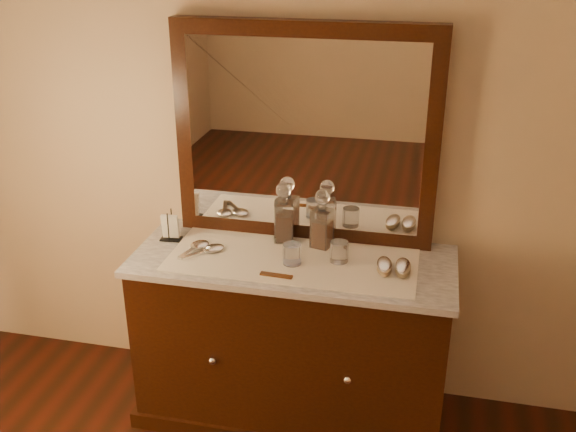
# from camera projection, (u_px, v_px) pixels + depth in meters

# --- Properties ---
(dresser_cabinet) EXTENTS (1.40, 0.55, 0.82)m
(dresser_cabinet) POSITION_uv_depth(u_px,v_px,m) (293.00, 341.00, 3.11)
(dresser_cabinet) COLOR black
(dresser_cabinet) RESTS_ON floor
(dresser_plinth) EXTENTS (1.46, 0.59, 0.08)m
(dresser_plinth) POSITION_uv_depth(u_px,v_px,m) (292.00, 403.00, 3.26)
(dresser_plinth) COLOR black
(dresser_plinth) RESTS_ON floor
(knob_left) EXTENTS (0.04, 0.04, 0.04)m
(knob_left) POSITION_uv_depth(u_px,v_px,m) (213.00, 361.00, 2.90)
(knob_left) COLOR silver
(knob_left) RESTS_ON dresser_cabinet
(knob_right) EXTENTS (0.04, 0.04, 0.04)m
(knob_right) POSITION_uv_depth(u_px,v_px,m) (347.00, 380.00, 2.78)
(knob_right) COLOR silver
(knob_right) RESTS_ON dresser_cabinet
(marble_top) EXTENTS (1.44, 0.59, 0.03)m
(marble_top) POSITION_uv_depth(u_px,v_px,m) (293.00, 261.00, 2.94)
(marble_top) COLOR white
(marble_top) RESTS_ON dresser_cabinet
(mirror_frame) EXTENTS (1.20, 0.08, 1.00)m
(mirror_frame) POSITION_uv_depth(u_px,v_px,m) (305.00, 135.00, 2.95)
(mirror_frame) COLOR black
(mirror_frame) RESTS_ON marble_top
(mirror_glass) EXTENTS (1.06, 0.01, 0.86)m
(mirror_glass) POSITION_uv_depth(u_px,v_px,m) (303.00, 137.00, 2.92)
(mirror_glass) COLOR white
(mirror_glass) RESTS_ON marble_top
(lace_runner) EXTENTS (1.10, 0.45, 0.00)m
(lace_runner) POSITION_uv_depth(u_px,v_px,m) (292.00, 260.00, 2.92)
(lace_runner) COLOR white
(lace_runner) RESTS_ON marble_top
(pin_dish) EXTENTS (0.08, 0.08, 0.01)m
(pin_dish) POSITION_uv_depth(u_px,v_px,m) (293.00, 261.00, 2.89)
(pin_dish) COLOR white
(pin_dish) RESTS_ON lace_runner
(comb) EXTENTS (0.14, 0.03, 0.01)m
(comb) POSITION_uv_depth(u_px,v_px,m) (276.00, 275.00, 2.78)
(comb) COLOR brown
(comb) RESTS_ON lace_runner
(napkin_rack) EXTENTS (0.10, 0.07, 0.15)m
(napkin_rack) POSITION_uv_depth(u_px,v_px,m) (170.00, 228.00, 3.09)
(napkin_rack) COLOR black
(napkin_rack) RESTS_ON marble_top
(decanter_left) EXTENTS (0.10, 0.10, 0.29)m
(decanter_left) POSITION_uv_depth(u_px,v_px,m) (284.00, 218.00, 3.05)
(decanter_left) COLOR brown
(decanter_left) RESTS_ON lace_runner
(decanter_right) EXTENTS (0.10, 0.10, 0.28)m
(decanter_right) POSITION_uv_depth(u_px,v_px,m) (322.00, 225.00, 3.00)
(decanter_right) COLOR brown
(decanter_right) RESTS_ON lace_runner
(brush_near) EXTENTS (0.08, 0.16, 0.04)m
(brush_near) POSITION_uv_depth(u_px,v_px,m) (384.00, 266.00, 2.81)
(brush_near) COLOR #917A59
(brush_near) RESTS_ON lace_runner
(brush_far) EXTENTS (0.07, 0.15, 0.04)m
(brush_far) POSITION_uv_depth(u_px,v_px,m) (403.00, 268.00, 2.80)
(brush_far) COLOR #917A59
(brush_far) RESTS_ON lace_runner
(hand_mirror_outer) EXTENTS (0.10, 0.21, 0.02)m
(hand_mirror_outer) POSITION_uv_depth(u_px,v_px,m) (197.00, 246.00, 3.02)
(hand_mirror_outer) COLOR silver
(hand_mirror_outer) RESTS_ON lace_runner
(hand_mirror_inner) EXTENTS (0.18, 0.20, 0.02)m
(hand_mirror_inner) POSITION_uv_depth(u_px,v_px,m) (210.00, 249.00, 2.99)
(hand_mirror_inner) COLOR silver
(hand_mirror_inner) RESTS_ON lace_runner
(tumblers) EXTENTS (0.28, 0.15, 0.09)m
(tumblers) POSITION_uv_depth(u_px,v_px,m) (316.00, 253.00, 2.87)
(tumblers) COLOR white
(tumblers) RESTS_ON lace_runner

